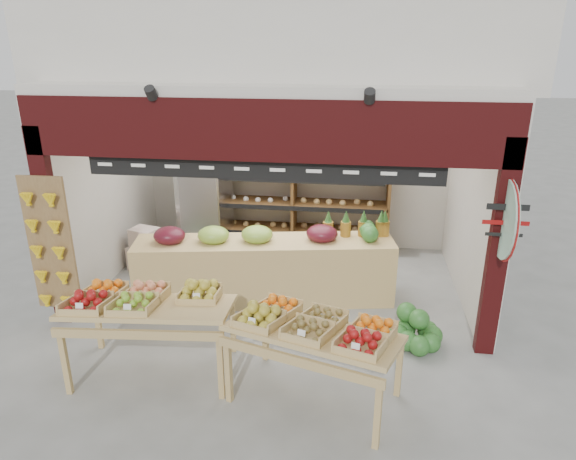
% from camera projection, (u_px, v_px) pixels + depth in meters
% --- Properties ---
extents(ground, '(60.00, 60.00, 0.00)m').
position_uv_depth(ground, '(276.00, 297.00, 7.66)').
color(ground, slate).
rests_on(ground, ground).
extents(shop_structure, '(6.36, 5.12, 5.40)m').
position_uv_depth(shop_structure, '(291.00, 17.00, 7.79)').
color(shop_structure, beige).
rests_on(shop_structure, ground).
extents(banana_board, '(0.60, 0.15, 1.80)m').
position_uv_depth(banana_board, '(50.00, 248.00, 6.53)').
color(banana_board, olive).
rests_on(banana_board, ground).
extents(gift_sign, '(0.04, 0.93, 0.92)m').
position_uv_depth(gift_sign, '(506.00, 219.00, 5.63)').
color(gift_sign, '#A1CAB3').
rests_on(gift_sign, ground).
extents(back_shelving, '(3.35, 0.55, 2.04)m').
position_uv_depth(back_shelving, '(294.00, 183.00, 9.01)').
color(back_shelving, brown).
rests_on(back_shelving, ground).
extents(refrigerator, '(0.83, 0.83, 2.01)m').
position_uv_depth(refrigerator, '(205.00, 198.00, 8.95)').
color(refrigerator, '#B8BBBF').
rests_on(refrigerator, ground).
extents(cardboard_stack, '(1.11, 0.80, 0.72)m').
position_uv_depth(cardboard_stack, '(157.00, 256.00, 8.45)').
color(cardboard_stack, beige).
rests_on(cardboard_stack, ground).
extents(mid_counter, '(3.76, 1.35, 1.14)m').
position_uv_depth(mid_counter, '(264.00, 268.00, 7.42)').
color(mid_counter, tan).
rests_on(mid_counter, ground).
extents(display_table_left, '(1.86, 1.15, 1.12)m').
position_uv_depth(display_table_left, '(140.00, 302.00, 5.68)').
color(display_table_left, tan).
rests_on(display_table_left, ground).
extents(display_table_right, '(1.91, 1.41, 1.08)m').
position_uv_depth(display_table_right, '(315.00, 328.00, 5.20)').
color(display_table_right, tan).
rests_on(display_table_right, ground).
extents(watermelon_pile, '(0.67, 0.65, 0.49)m').
position_uv_depth(watermelon_pile, '(416.00, 332.00, 6.39)').
color(watermelon_pile, '#1F521B').
rests_on(watermelon_pile, ground).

